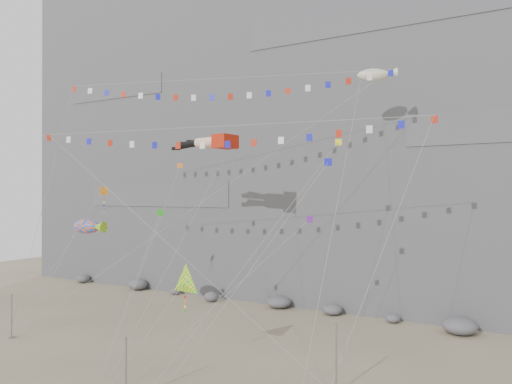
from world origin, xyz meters
TOP-DOWN VIEW (x-y plane):
  - ground at (0.00, 0.00)m, footprint 120.00×120.00m
  - cliff at (0.00, 32.00)m, footprint 80.00×28.00m
  - talus_boulders at (0.00, 17.00)m, footprint 60.00×3.00m
  - anchor_pole_left at (-14.33, -3.94)m, footprint 0.12×0.12m
  - anchor_pole_center at (3.23, -8.49)m, footprint 0.12×0.12m
  - anchor_pole_right at (13.43, -1.34)m, footprint 0.12×0.12m
  - legs_kite at (-2.09, 7.32)m, footprint 7.85×17.51m
  - flag_banner_upper at (-0.78, 7.21)m, footprint 28.05×16.06m
  - flag_banner_lower at (1.62, 2.86)m, footprint 32.42×7.23m
  - harlequin_kite at (-10.74, 2.73)m, footprint 5.47×7.16m
  - fish_windsock at (-11.27, 1.26)m, footprint 4.01×6.43m
  - delta_kite at (2.92, -2.64)m, footprint 3.03×6.06m
  - blimp_windsock at (11.43, 12.74)m, footprint 3.96×16.39m
  - small_kite_a at (-4.68, 6.09)m, footprint 4.84×13.92m
  - small_kite_b at (8.82, 4.59)m, footprint 8.38×10.97m
  - small_kite_c at (-2.47, 0.98)m, footprint 1.64×7.65m
  - small_kite_d at (10.16, 7.02)m, footprint 7.39×14.82m
  - small_kite_e at (11.07, 2.83)m, footprint 8.25×8.61m

SIDE VIEW (x-z plane):
  - ground at x=0.00m, z-range 0.00..0.00m
  - talus_boulders at x=0.00m, z-range 0.00..1.20m
  - anchor_pole_left at x=-14.33m, z-range 0.00..3.70m
  - anchor_pole_center at x=3.23m, z-range 0.00..3.71m
  - anchor_pole_right at x=13.43m, z-range 0.00..4.23m
  - delta_kite at x=2.92m, z-range 1.73..10.13m
  - fish_windsock at x=-11.27m, z-range 3.73..14.52m
  - small_kite_b at x=8.82m, z-range 1.73..18.13m
  - small_kite_c at x=-2.47m, z-range 4.08..16.72m
  - harlequin_kite at x=-10.74m, z-range 4.98..19.50m
  - small_kite_e at x=11.07m, z-range 5.05..23.04m
  - small_kite_a at x=-4.68m, z-range 4.15..24.38m
  - small_kite_d at x=10.16m, z-range 4.51..27.00m
  - legs_kite at x=-2.09m, z-range 5.17..28.21m
  - flag_banner_lower at x=1.62m, z-range 6.84..27.98m
  - blimp_windsock at x=11.43m, z-range 8.88..35.81m
  - flag_banner_upper at x=-0.78m, z-range 8.12..36.64m
  - cliff at x=0.00m, z-range 0.00..50.00m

